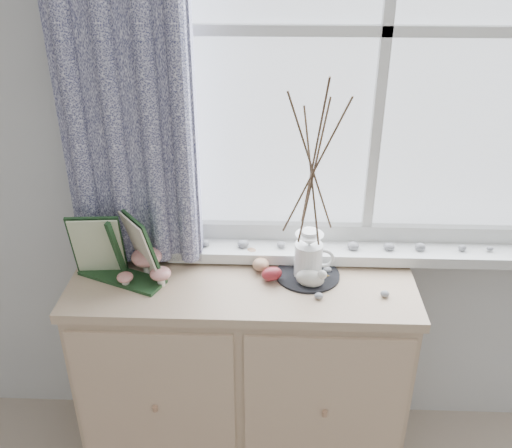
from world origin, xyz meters
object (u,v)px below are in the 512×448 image
sideboard (243,373)px  botanical_book (116,252)px  twig_pitcher (313,164)px  toadstool_cluster (147,264)px

sideboard → botanical_book: 0.69m
twig_pitcher → toadstool_cluster: bearing=-171.6°
sideboard → twig_pitcher: bearing=10.2°
sideboard → twig_pitcher: size_ratio=1.63×
toadstool_cluster → twig_pitcher: 0.67m
twig_pitcher → sideboard: bearing=-164.9°
toadstool_cluster → botanical_book: bearing=-156.6°
botanical_book → twig_pitcher: 0.72m
toadstool_cluster → sideboard: bearing=-1.3°
sideboard → toadstool_cluster: bearing=178.7°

